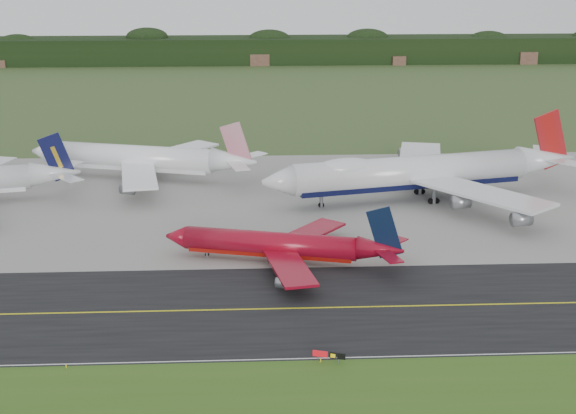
# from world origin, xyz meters

# --- Properties ---
(ground) EXTENTS (600.00, 600.00, 0.00)m
(ground) POSITION_xyz_m (0.00, 0.00, 0.00)
(ground) COLOR #3A5126
(ground) RESTS_ON ground
(taxiway) EXTENTS (400.00, 32.00, 0.02)m
(taxiway) POSITION_xyz_m (0.00, -4.00, 0.01)
(taxiway) COLOR black
(taxiway) RESTS_ON ground
(apron) EXTENTS (400.00, 78.00, 0.01)m
(apron) POSITION_xyz_m (0.00, 51.00, 0.01)
(apron) COLOR gray
(apron) RESTS_ON ground
(taxiway_centreline) EXTENTS (400.00, 0.40, 0.00)m
(taxiway_centreline) POSITION_xyz_m (0.00, -4.00, 0.03)
(taxiway_centreline) COLOR #CFC713
(taxiway_centreline) RESTS_ON taxiway
(taxiway_edge_line) EXTENTS (400.00, 0.25, 0.00)m
(taxiway_edge_line) POSITION_xyz_m (0.00, -19.50, 0.03)
(taxiway_edge_line) COLOR silver
(taxiway_edge_line) RESTS_ON taxiway
(horizon_treeline) EXTENTS (700.00, 25.00, 12.00)m
(horizon_treeline) POSITION_xyz_m (0.00, 273.76, 5.47)
(horizon_treeline) COLOR black
(horizon_treeline) RESTS_ON ground
(jet_ba_747) EXTENTS (71.13, 57.98, 18.02)m
(jet_ba_747) POSITION_xyz_m (28.79, 49.80, 6.13)
(jet_ba_747) COLOR silver
(jet_ba_747) RESTS_ON ground
(jet_red_737) EXTENTS (40.89, 32.68, 11.17)m
(jet_red_737) POSITION_xyz_m (-1.96, 14.67, 3.09)
(jet_red_737) COLOR maroon
(jet_red_737) RESTS_ON ground
(jet_star_tail) EXTENTS (54.83, 44.85, 14.68)m
(jet_star_tail) POSITION_xyz_m (-32.40, 68.94, 4.89)
(jet_star_tail) COLOR white
(jet_star_tail) RESTS_ON ground
(taxiway_sign) EXTENTS (4.15, 1.43, 1.43)m
(taxiway_sign) POSITION_xyz_m (2.41, -20.54, 1.01)
(taxiway_sign) COLOR slate
(taxiway_sign) RESTS_ON ground
(edge_marker_left) EXTENTS (0.16, 0.16, 0.50)m
(edge_marker_left) POSITION_xyz_m (-31.09, -20.50, 0.25)
(edge_marker_left) COLOR yellow
(edge_marker_left) RESTS_ON ground
(edge_marker_center) EXTENTS (0.16, 0.16, 0.50)m
(edge_marker_center) POSITION_xyz_m (1.36, -20.50, 0.25)
(edge_marker_center) COLOR yellow
(edge_marker_center) RESTS_ON ground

